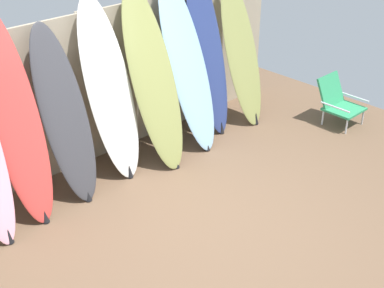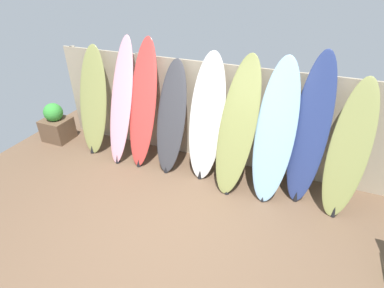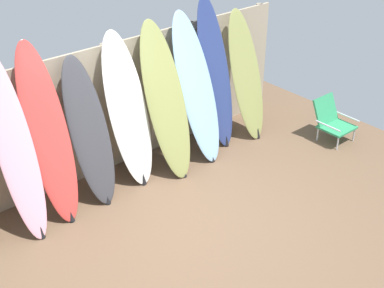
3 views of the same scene
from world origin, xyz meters
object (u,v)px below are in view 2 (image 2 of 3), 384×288
(surfboard_navy_7, at_px, (310,131))
(surfboard_pink_1, at_px, (121,103))
(surfboard_red_2, at_px, (143,105))
(surfboard_charcoal_3, at_px, (171,118))
(planter_box, at_px, (56,124))
(surfboard_olive_5, at_px, (237,127))
(surfboard_skyblue_6, at_px, (275,132))
(surfboard_olive_0, at_px, (93,101))
(surfboard_white_4, at_px, (207,119))
(surfboard_olive_8, at_px, (349,151))

(surfboard_navy_7, bearing_deg, surfboard_pink_1, -178.22)
(surfboard_red_2, xyz_separation_m, surfboard_charcoal_3, (0.53, -0.01, -0.15))
(surfboard_red_2, xyz_separation_m, planter_box, (-2.04, -0.07, -0.73))
(surfboard_charcoal_3, xyz_separation_m, surfboard_olive_5, (1.15, -0.07, 0.10))
(surfboard_skyblue_6, distance_m, planter_box, 4.34)
(surfboard_red_2, distance_m, surfboard_olive_5, 1.68)
(surfboard_olive_0, bearing_deg, surfboard_red_2, -0.75)
(surfboard_white_4, bearing_deg, surfboard_olive_0, -179.43)
(surfboard_olive_5, distance_m, surfboard_skyblue_6, 0.56)
(surfboard_olive_0, height_order, surfboard_olive_5, surfboard_olive_5)
(surfboard_pink_1, bearing_deg, surfboard_charcoal_3, 1.26)
(surfboard_olive_0, relative_size, surfboard_skyblue_6, 0.94)
(surfboard_olive_5, xyz_separation_m, surfboard_olive_8, (1.57, 0.04, -0.08))
(surfboard_charcoal_3, xyz_separation_m, surfboard_olive_8, (2.72, -0.03, 0.02))
(surfboard_pink_1, xyz_separation_m, surfboard_charcoal_3, (0.95, 0.02, -0.13))
(surfboard_pink_1, relative_size, surfboard_navy_7, 0.98)
(surfboard_white_4, distance_m, planter_box, 3.26)
(surfboard_olive_0, xyz_separation_m, planter_box, (-0.98, -0.08, -0.62))
(surfboard_olive_0, distance_m, surfboard_white_4, 2.21)
(surfboard_red_2, bearing_deg, surfboard_skyblue_6, -1.31)
(surfboard_white_4, distance_m, surfboard_olive_5, 0.55)
(surfboard_skyblue_6, relative_size, planter_box, 2.63)
(surfboard_olive_0, bearing_deg, surfboard_olive_8, -0.67)
(surfboard_charcoal_3, bearing_deg, planter_box, -178.57)
(surfboard_olive_0, height_order, surfboard_olive_8, surfboard_olive_0)
(surfboard_olive_0, xyz_separation_m, surfboard_white_4, (2.21, 0.02, 0.04))
(surfboard_pink_1, bearing_deg, surfboard_olive_8, -0.14)
(surfboard_navy_7, distance_m, planter_box, 4.81)
(surfboard_white_4, height_order, surfboard_olive_8, surfboard_white_4)
(surfboard_red_2, relative_size, planter_box, 2.73)
(surfboard_charcoal_3, bearing_deg, surfboard_white_4, 3.96)
(surfboard_red_2, height_order, surfboard_olive_8, surfboard_red_2)
(surfboard_olive_8, bearing_deg, surfboard_white_4, 178.03)
(surfboard_skyblue_6, bearing_deg, surfboard_navy_7, 14.49)
(surfboard_white_4, distance_m, surfboard_skyblue_6, 1.10)
(surfboard_olive_0, distance_m, surfboard_olive_5, 2.75)
(surfboard_olive_5, height_order, surfboard_navy_7, surfboard_navy_7)
(surfboard_white_4, relative_size, surfboard_olive_5, 0.99)
(surfboard_navy_7, bearing_deg, surfboard_red_2, -178.52)
(surfboard_pink_1, distance_m, surfboard_charcoal_3, 0.96)
(surfboard_pink_1, xyz_separation_m, surfboard_olive_5, (2.10, -0.05, -0.04))
(surfboard_red_2, relative_size, surfboard_olive_5, 1.05)
(surfboard_charcoal_3, distance_m, surfboard_olive_8, 2.72)
(surfboard_red_2, distance_m, surfboard_white_4, 1.15)
(surfboard_red_2, relative_size, surfboard_charcoal_3, 1.16)
(surfboard_olive_5, bearing_deg, surfboard_charcoal_3, 176.66)
(surfboard_charcoal_3, bearing_deg, surfboard_skyblue_6, -1.50)
(surfboard_pink_1, relative_size, surfboard_charcoal_3, 1.15)
(surfboard_olive_0, xyz_separation_m, surfboard_red_2, (1.07, -0.01, 0.11))
(surfboard_olive_0, height_order, surfboard_white_4, surfboard_white_4)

